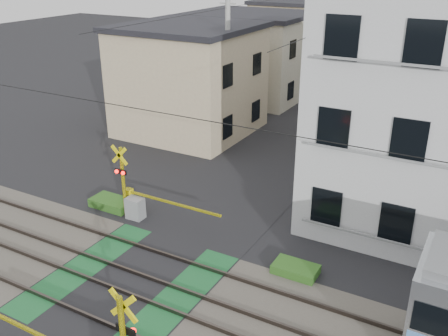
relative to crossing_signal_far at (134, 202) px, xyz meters
The scene contains 8 objects.
ground 4.53m from the crossing_signal_far, 54.71° to the right, with size 120.00×120.00×0.00m, color black.
track_bed 4.53m from the crossing_signal_far, 54.71° to the right, with size 120.00×120.00×0.14m.
crossing_signal_far is the anchor object (origin of this frame).
houses_row 22.59m from the crossing_signal_far, 82.74° to the left, with size 22.07×31.35×6.80m.
catenary 9.78m from the crossing_signal_far, 22.86° to the right, with size 60.00×5.04×7.00m.
utility_poles 19.70m from the crossing_signal_far, 85.47° to the left, with size 7.90×42.00×8.00m.
pedestrian 29.90m from the crossing_signal_far, 84.73° to the left, with size 0.67×0.44×1.84m, color #302C37.
weed_patches 5.76m from the crossing_signal_far, 40.76° to the right, with size 10.25×8.80×0.40m.
Camera 1 is at (9.34, -10.26, 9.90)m, focal length 40.00 mm.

